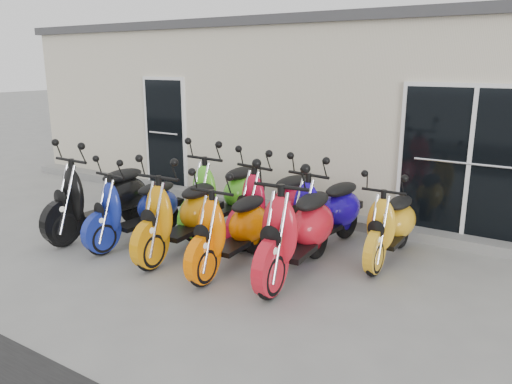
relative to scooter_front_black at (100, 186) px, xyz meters
The scene contains 15 objects.
ground 2.34m from the scooter_front_black, 10.82° to the left, with size 80.00×80.00×0.00m, color gray.
building 6.08m from the scooter_front_black, 68.87° to the left, with size 14.00×6.00×3.20m, color beige.
roof_cap 6.52m from the scooter_front_black, 68.87° to the left, with size 14.20×6.20×0.16m, color #3F3F42.
front_step 3.33m from the scooter_front_black, 48.29° to the left, with size 14.00×0.40×0.15m, color gray.
door_left 2.83m from the scooter_front_black, 111.73° to the left, with size 1.07×0.08×2.22m, color black.
door_right 5.45m from the scooter_front_black, 28.45° to the left, with size 2.02×0.08×2.22m, color black.
scooter_front_black is the anchor object (origin of this frame).
scooter_front_blue 0.75m from the scooter_front_black, ahead, with size 0.66×1.83×1.35m, color navy, non-canonical shape.
scooter_front_orange_a 1.59m from the scooter_front_black, ahead, with size 0.72×1.97×1.46m, color orange, non-canonical shape.
scooter_front_orange_b 2.46m from the scooter_front_black, ahead, with size 0.68×1.87×1.38m, color #FF7001, non-canonical shape.
scooter_front_red 3.29m from the scooter_front_black, ahead, with size 0.76×2.10×1.55m, color red, non-canonical shape.
scooter_back_green 1.89m from the scooter_front_black, 38.95° to the left, with size 0.74×2.05×1.51m, color #56CC26, non-canonical shape.
scooter_back_red 2.66m from the scooter_front_black, 27.49° to the left, with size 0.72×1.97×1.46m, color red, non-canonical shape.
scooter_back_blue 3.41m from the scooter_front_black, 21.28° to the left, with size 0.71×1.95×1.44m, color #19059F, non-canonical shape.
scooter_back_yellow 4.30m from the scooter_front_black, 18.13° to the left, with size 0.64×1.75×1.29m, color gold, non-canonical shape.
Camera 1 is at (3.82, -5.32, 2.58)m, focal length 35.00 mm.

